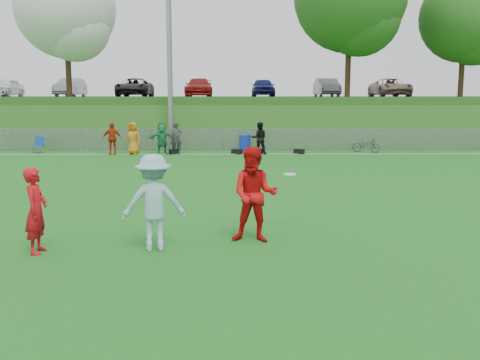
{
  "coord_description": "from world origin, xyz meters",
  "views": [
    {
      "loc": [
        0.47,
        -10.3,
        2.85
      ],
      "look_at": [
        0.66,
        0.5,
        1.23
      ],
      "focal_mm": 40.0,
      "sensor_mm": 36.0,
      "label": 1
    }
  ],
  "objects_px": {
    "player_blue": "(154,203)",
    "frisbee": "(290,174)",
    "player_red_center": "(255,195)",
    "recycling_bin": "(245,144)",
    "bicycle": "(366,145)",
    "player_red_left": "(36,211)"
  },
  "relations": [
    {
      "from": "player_red_center",
      "to": "bicycle",
      "type": "bearing_deg",
      "value": 78.5
    },
    {
      "from": "recycling_bin",
      "to": "bicycle",
      "type": "xyz_separation_m",
      "value": [
        6.66,
        -0.15,
        -0.07
      ]
    },
    {
      "from": "player_red_center",
      "to": "recycling_bin",
      "type": "relative_size",
      "value": 2.03
    },
    {
      "from": "player_red_center",
      "to": "player_blue",
      "type": "height_order",
      "value": "player_red_center"
    },
    {
      "from": "player_red_left",
      "to": "player_blue",
      "type": "distance_m",
      "value": 2.18
    },
    {
      "from": "player_red_center",
      "to": "player_blue",
      "type": "xyz_separation_m",
      "value": [
        -1.94,
        -0.6,
        -0.04
      ]
    },
    {
      "from": "player_blue",
      "to": "frisbee",
      "type": "relative_size",
      "value": 6.54
    },
    {
      "from": "player_red_left",
      "to": "bicycle",
      "type": "bearing_deg",
      "value": -30.17
    },
    {
      "from": "player_red_left",
      "to": "player_blue",
      "type": "height_order",
      "value": "player_blue"
    },
    {
      "from": "frisbee",
      "to": "bicycle",
      "type": "bearing_deg",
      "value": 70.68
    },
    {
      "from": "player_red_center",
      "to": "bicycle",
      "type": "height_order",
      "value": "player_red_center"
    },
    {
      "from": "recycling_bin",
      "to": "player_blue",
      "type": "bearing_deg",
      "value": -96.6
    },
    {
      "from": "player_blue",
      "to": "bicycle",
      "type": "bearing_deg",
      "value": -125.14
    },
    {
      "from": "frisbee",
      "to": "player_red_left",
      "type": "bearing_deg",
      "value": -159.82
    },
    {
      "from": "frisbee",
      "to": "recycling_bin",
      "type": "bearing_deg",
      "value": 91.7
    },
    {
      "from": "player_blue",
      "to": "player_red_center",
      "type": "bearing_deg",
      "value": -173.07
    },
    {
      "from": "recycling_bin",
      "to": "bicycle",
      "type": "bearing_deg",
      "value": -1.27
    },
    {
      "from": "player_red_left",
      "to": "recycling_bin",
      "type": "height_order",
      "value": "player_red_left"
    },
    {
      "from": "player_red_left",
      "to": "player_red_center",
      "type": "height_order",
      "value": "player_red_center"
    },
    {
      "from": "player_red_left",
      "to": "player_blue",
      "type": "relative_size",
      "value": 0.87
    },
    {
      "from": "frisbee",
      "to": "recycling_bin",
      "type": "height_order",
      "value": "frisbee"
    },
    {
      "from": "frisbee",
      "to": "recycling_bin",
      "type": "relative_size",
      "value": 0.3
    }
  ]
}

